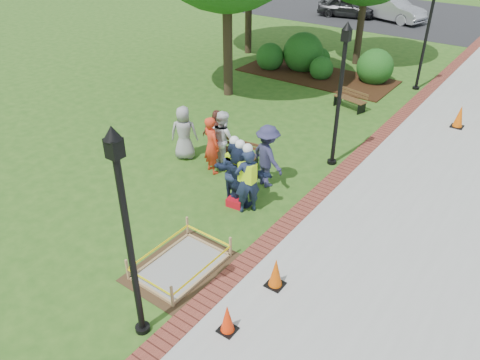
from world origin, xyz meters
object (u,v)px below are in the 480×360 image
Objects in this scene: wet_concrete_pad at (181,260)px; cone_front at (227,319)px; hivis_worker_c at (235,169)px; bench_near at (237,158)px; hivis_worker_a at (240,173)px; hivis_worker_b at (247,179)px; lamp_near at (126,225)px.

cone_front is at bearing -23.02° from wet_concrete_pad.
hivis_worker_c reaches higher than wet_concrete_pad.
bench_near is 0.76× the size of hivis_worker_c.
hivis_worker_a is (-2.31, 3.62, 0.62)m from cone_front.
hivis_worker_b reaches higher than bench_near.
hivis_worker_b is 1.03× the size of hivis_worker_c.
cone_front is at bearing -57.42° from hivis_worker_a.
bench_near is (-1.75, 4.48, 0.00)m from wet_concrete_pad.
hivis_worker_b is at bearing -47.41° from bench_near.
hivis_worker_a is 0.98× the size of hivis_worker_b.
hivis_worker_b is (0.33, -0.14, 0.02)m from hivis_worker_a.
wet_concrete_pad is at bearing 156.98° from cone_front.
hivis_worker_a is 1.01× the size of hivis_worker_c.
bench_near is at bearing 128.74° from hivis_worker_a.
wet_concrete_pad is 4.81m from bench_near.
wet_concrete_pad is 2.93m from hivis_worker_a.
cone_front is at bearing -55.35° from hivis_worker_c.
lamp_near is at bearing -74.93° from hivis_worker_c.
hivis_worker_c is (-0.26, 0.10, -0.01)m from hivis_worker_a.
wet_concrete_pad is 1.62× the size of bench_near.
hivis_worker_c is at bearing 103.01° from wet_concrete_pad.
wet_concrete_pad is 3.48× the size of cone_front.
bench_near reaches higher than wet_concrete_pad.
lamp_near is at bearing -69.45° from bench_near.
hivis_worker_b is (-0.67, 4.40, -1.52)m from lamp_near.
cone_front is 0.35× the size of hivis_worker_a.
cone_front is (3.65, -5.29, 0.08)m from bench_near.
lamp_near is 5.06m from hivis_worker_c.
hivis_worker_c is (-0.59, 0.25, -0.03)m from hivis_worker_b.
wet_concrete_pad is 2.89m from lamp_near.
hivis_worker_c reaches higher than cone_front.
hivis_worker_a is at bearing -51.26° from bench_near.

